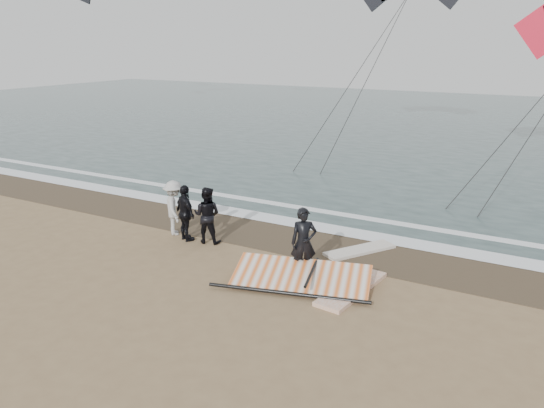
{
  "coord_description": "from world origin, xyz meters",
  "views": [
    {
      "loc": [
        6.47,
        -10.13,
        6.22
      ],
      "look_at": [
        -0.79,
        3.0,
        1.6
      ],
      "focal_mm": 35.0,
      "sensor_mm": 36.0,
      "label": 1
    }
  ],
  "objects_px": {
    "board_cream": "(360,250)",
    "sail_rig": "(301,276)",
    "man_main": "(304,242)",
    "board_white": "(352,289)"
  },
  "relations": [
    {
      "from": "board_cream",
      "to": "sail_rig",
      "type": "bearing_deg",
      "value": -69.52
    },
    {
      "from": "board_cream",
      "to": "board_white",
      "type": "bearing_deg",
      "value": -41.71
    },
    {
      "from": "man_main",
      "to": "sail_rig",
      "type": "height_order",
      "value": "man_main"
    },
    {
      "from": "board_white",
      "to": "board_cream",
      "type": "relative_size",
      "value": 1.14
    },
    {
      "from": "man_main",
      "to": "board_cream",
      "type": "distance_m",
      "value": 2.67
    },
    {
      "from": "man_main",
      "to": "board_cream",
      "type": "relative_size",
      "value": 0.83
    },
    {
      "from": "sail_rig",
      "to": "man_main",
      "type": "bearing_deg",
      "value": 109.9
    },
    {
      "from": "board_white",
      "to": "sail_rig",
      "type": "height_order",
      "value": "sail_rig"
    },
    {
      "from": "board_white",
      "to": "sail_rig",
      "type": "xyz_separation_m",
      "value": [
        -1.35,
        -0.23,
        0.14
      ]
    },
    {
      "from": "man_main",
      "to": "sail_rig",
      "type": "xyz_separation_m",
      "value": [
        0.17,
        -0.48,
        -0.78
      ]
    }
  ]
}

